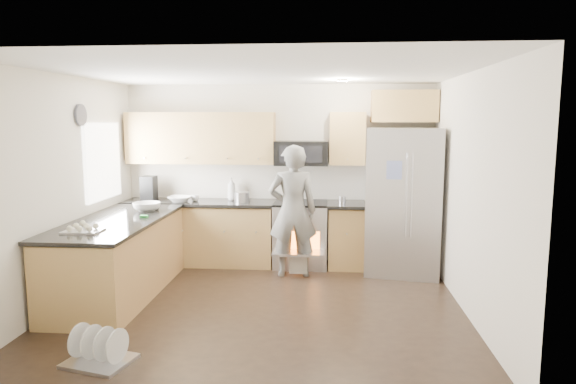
# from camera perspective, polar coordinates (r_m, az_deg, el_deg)

# --- Properties ---
(ground) EXTENTS (4.50, 4.50, 0.00)m
(ground) POSITION_cam_1_polar(r_m,az_deg,el_deg) (5.96, -3.02, -12.56)
(ground) COLOR black
(ground) RESTS_ON ground
(room_shell) EXTENTS (4.54, 4.04, 2.62)m
(room_shell) POSITION_cam_1_polar(r_m,az_deg,el_deg) (5.61, -3.49, 3.73)
(room_shell) COLOR silver
(room_shell) RESTS_ON ground
(back_cabinet_run) EXTENTS (4.45, 0.64, 2.50)m
(back_cabinet_run) POSITION_cam_1_polar(r_m,az_deg,el_deg) (7.48, -5.74, -0.69)
(back_cabinet_run) COLOR #A37341
(back_cabinet_run) RESTS_ON ground
(peninsula) EXTENTS (0.96, 2.36, 1.03)m
(peninsula) POSITION_cam_1_polar(r_m,az_deg,el_deg) (6.50, -18.31, -6.90)
(peninsula) COLOR #A37341
(peninsula) RESTS_ON ground
(stove_range) EXTENTS (0.76, 0.97, 1.79)m
(stove_range) POSITION_cam_1_polar(r_m,az_deg,el_deg) (7.36, 1.43, -3.07)
(stove_range) COLOR #B7B7BC
(stove_range) RESTS_ON ground
(refrigerator) EXTENTS (1.09, 0.91, 1.99)m
(refrigerator) POSITION_cam_1_polar(r_m,az_deg,el_deg) (7.13, 12.79, -1.04)
(refrigerator) COLOR #B7B7BC
(refrigerator) RESTS_ON ground
(person) EXTENTS (0.70, 0.51, 1.77)m
(person) POSITION_cam_1_polar(r_m,az_deg,el_deg) (6.85, 0.53, -2.13)
(person) COLOR slate
(person) RESTS_ON ground
(dish_rack) EXTENTS (0.63, 0.55, 0.33)m
(dish_rack) POSITION_cam_1_polar(r_m,az_deg,el_deg) (4.94, -20.25, -16.45)
(dish_rack) COLOR #B7B7BC
(dish_rack) RESTS_ON ground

